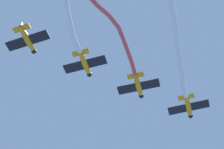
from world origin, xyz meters
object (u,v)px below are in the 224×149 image
Objects in this scene: airplane_lead at (188,107)px; airplane_right_wing at (85,64)px; airplane_slot at (28,40)px; airplane_left_wing at (138,86)px.

airplane_lead is 18.94m from airplane_right_wing.
airplane_lead is at bearing -47.15° from airplane_right_wing.
airplane_lead is 0.97× the size of airplane_slot.
airplane_slot reaches higher than airplane_left_wing.
airplane_lead is at bearing -49.18° from airplane_left_wing.
airplane_left_wing is 0.98× the size of airplane_right_wing.
airplane_left_wing is at bearing 132.07° from airplane_lead.
airplane_lead is 28.40m from airplane_slot.
airplane_lead is 0.99× the size of airplane_right_wing.
airplane_left_wing is 18.93m from airplane_slot.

